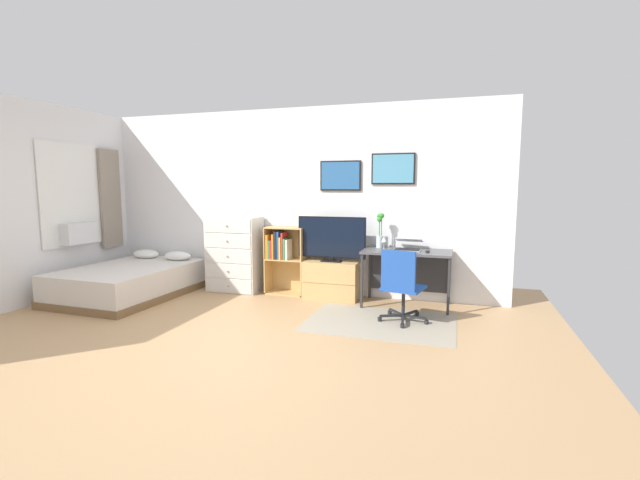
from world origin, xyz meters
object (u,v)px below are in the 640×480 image
at_px(wine_glass, 384,240).
at_px(office_chair, 401,284).
at_px(television, 332,239).
at_px(desk, 407,260).
at_px(tv_stand, 332,280).
at_px(bamboo_vase, 380,231).
at_px(bed, 130,281).
at_px(bookshelf, 283,254).
at_px(dresser, 235,254).
at_px(computer_mouse, 428,251).
at_px(laptop, 408,245).

bearing_deg(wine_glass, office_chair, -65.74).
relative_size(television, desk, 0.85).
relative_size(tv_stand, television, 0.79).
bearing_deg(bamboo_vase, bed, -166.51).
bearing_deg(wine_glass, bed, -169.79).
bearing_deg(bookshelf, television, -5.47).
distance_m(dresser, desk, 2.56).
distance_m(dresser, television, 1.54).
distance_m(desk, computer_mouse, 0.33).
distance_m(television, wine_glass, 0.76).
relative_size(desk, wine_glass, 6.33).
distance_m(bed, television, 2.96).
height_order(tv_stand, wine_glass, wine_glass).
bearing_deg(desk, bamboo_vase, 167.46).
bearing_deg(television, bookshelf, 174.53).
relative_size(television, laptop, 2.49).
height_order(dresser, bookshelf, dresser).
relative_size(bookshelf, computer_mouse, 9.47).
bearing_deg(bookshelf, tv_stand, -3.79).
bearing_deg(bamboo_vase, tv_stand, -174.51).
bearing_deg(computer_mouse, wine_glass, 176.77).
bearing_deg(office_chair, dresser, 174.48).
xyz_separation_m(bed, bamboo_vase, (3.45, 0.83, 0.75)).
xyz_separation_m(bookshelf, tv_stand, (0.76, -0.05, -0.32)).
xyz_separation_m(desk, wine_glass, (-0.30, -0.10, 0.27)).
height_order(bookshelf, television, television).
xyz_separation_m(bookshelf, bamboo_vase, (1.42, 0.01, 0.38)).
xyz_separation_m(tv_stand, laptop, (1.05, -0.01, 0.54)).
bearing_deg(office_chair, bookshelf, 166.23).
height_order(bed, television, television).
bearing_deg(wine_glass, tv_stand, 170.36).
relative_size(television, bamboo_vase, 2.05).
xyz_separation_m(bed, television, (2.80, 0.74, 0.62)).
bearing_deg(television, dresser, 179.72).
xyz_separation_m(tv_stand, television, (-0.00, -0.02, 0.58)).
height_order(television, computer_mouse, television).
xyz_separation_m(bed, tv_stand, (2.80, 0.77, 0.04)).
height_order(television, desk, television).
bearing_deg(bed, computer_mouse, 9.63).
bearing_deg(bamboo_vase, wine_glass, -64.90).
xyz_separation_m(dresser, office_chair, (2.59, -0.83, -0.10)).
distance_m(dresser, computer_mouse, 2.84).
bearing_deg(television, wine_glass, -7.97).
distance_m(desk, office_chair, 0.83).
distance_m(computer_mouse, wine_glass, 0.58).
xyz_separation_m(bookshelf, television, (0.76, -0.07, 0.26)).
relative_size(bed, wine_glass, 10.91).
distance_m(dresser, bookshelf, 0.76).
height_order(bookshelf, tv_stand, bookshelf).
relative_size(tv_stand, bamboo_vase, 1.62).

